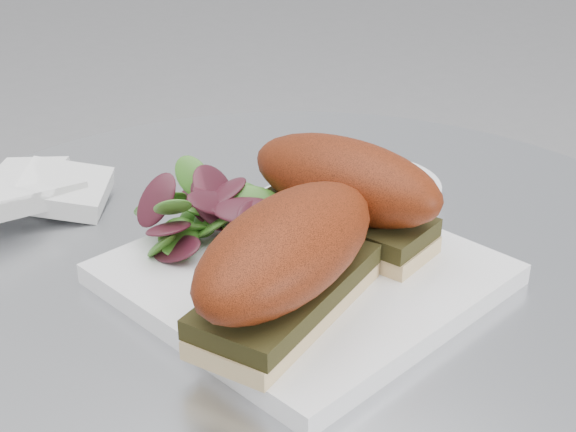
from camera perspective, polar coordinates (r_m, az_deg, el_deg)
name	(u,v)px	position (r m, az deg, el deg)	size (l,w,h in m)	color
plate	(304,274)	(0.59, 1.11, -4.14)	(0.24, 0.24, 0.02)	white
sandwich_left	(288,259)	(0.51, -0.04, -3.10)	(0.19, 0.14, 0.08)	#CFB681
sandwich_right	(344,190)	(0.61, 4.04, 1.88)	(0.11, 0.18, 0.08)	#CFB681
salad	(214,212)	(0.61, -5.30, 0.31)	(0.09, 0.09, 0.05)	#478A2D
napkin	(39,199)	(0.74, -17.27, 1.13)	(0.13, 0.13, 0.02)	white
saucer	(364,189)	(0.74, 5.43, 1.94)	(0.14, 0.14, 0.01)	white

